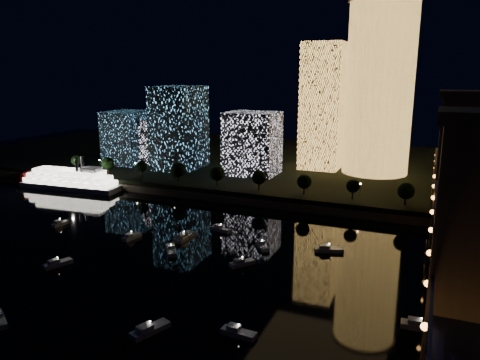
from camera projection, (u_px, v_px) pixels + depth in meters
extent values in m
plane|color=black|center=(175.00, 291.00, 120.82)|extent=(520.00, 520.00, 0.00)
cube|color=black|center=(320.00, 166.00, 263.76)|extent=(420.00, 160.00, 5.00)
cube|color=#6B5E4C|center=(276.00, 203.00, 194.02)|extent=(420.00, 6.00, 3.00)
cylinder|color=#FFB751|center=(379.00, 90.00, 227.24)|extent=(32.00, 32.00, 81.76)
cube|color=#FFB751|center=(323.00, 106.00, 240.71)|extent=(20.21, 20.21, 64.31)
cube|color=silver|center=(252.00, 143.00, 230.44)|extent=(24.82, 21.00, 30.55)
cube|color=#5DC2FF|center=(179.00, 128.00, 243.69)|extent=(21.24, 27.61, 42.48)
cube|color=silver|center=(150.00, 141.00, 260.34)|extent=(23.85, 21.68, 23.85)
cube|color=#5DC2FF|center=(127.00, 137.00, 257.53)|extent=(20.43, 22.47, 28.60)
cube|color=navy|center=(459.00, 266.00, 92.14)|extent=(10.00, 260.00, 2.00)
cube|color=#6B5E4C|center=(455.00, 182.00, 135.61)|extent=(11.00, 9.00, 48.00)
cube|color=#6B5E4C|center=(467.00, 278.00, 72.82)|extent=(11.00, 9.00, 48.00)
cube|color=#6B5E4C|center=(465.00, 94.00, 129.85)|extent=(13.00, 11.00, 2.00)
cube|color=navy|center=(435.00, 229.00, 92.42)|extent=(0.50, 150.00, 0.50)
cube|color=#6B5E4C|center=(449.00, 185.00, 183.33)|extent=(12.00, 40.00, 23.00)
cube|color=navy|center=(428.00, 338.00, 60.93)|extent=(0.50, 0.50, 7.00)
cube|color=navy|center=(432.00, 268.00, 82.46)|extent=(0.50, 0.50, 7.00)
cube|color=navy|center=(434.00, 227.00, 103.98)|extent=(0.50, 0.50, 7.00)
cube|color=navy|center=(435.00, 200.00, 125.51)|extent=(0.50, 0.50, 7.00)
cube|color=navy|center=(436.00, 181.00, 147.04)|extent=(0.50, 0.50, 7.00)
sphere|color=orange|center=(430.00, 253.00, 93.80)|extent=(1.20, 1.20, 1.20)
sphere|color=orange|center=(433.00, 198.00, 134.16)|extent=(1.20, 1.20, 1.20)
sphere|color=orange|center=(435.00, 168.00, 174.53)|extent=(1.20, 1.20, 1.20)
cube|color=silver|center=(70.00, 186.00, 223.55)|extent=(51.39, 15.25, 2.53)
cube|color=white|center=(70.00, 181.00, 222.99)|extent=(47.10, 13.89, 2.32)
cube|color=white|center=(69.00, 177.00, 222.46)|extent=(42.81, 12.53, 2.32)
cube|color=white|center=(69.00, 172.00, 221.93)|extent=(36.41, 11.02, 2.32)
cube|color=silver|center=(91.00, 170.00, 217.52)|extent=(8.88, 6.93, 1.90)
cylinder|color=black|center=(77.00, 165.00, 217.01)|extent=(1.48, 1.48, 6.33)
cylinder|color=black|center=(82.00, 163.00, 220.90)|extent=(1.48, 1.48, 6.33)
cylinder|color=maroon|center=(27.00, 179.00, 231.01)|extent=(8.06, 10.01, 7.39)
cube|color=silver|center=(329.00, 250.00, 146.53)|extent=(9.32, 5.64, 1.20)
cube|color=silver|center=(325.00, 246.00, 146.35)|extent=(3.70, 3.21, 1.00)
sphere|color=white|center=(329.00, 244.00, 146.07)|extent=(0.36, 0.36, 0.36)
cube|color=silver|center=(58.00, 264.00, 136.05)|extent=(5.44, 8.55, 1.20)
cube|color=silver|center=(54.00, 261.00, 134.94)|extent=(3.03, 3.44, 1.00)
sphere|color=white|center=(57.00, 257.00, 135.59)|extent=(0.36, 0.36, 0.36)
cube|color=silver|center=(150.00, 330.00, 101.46)|extent=(6.06, 9.56, 1.20)
cube|color=silver|center=(145.00, 328.00, 100.26)|extent=(3.38, 3.84, 1.00)
sphere|color=white|center=(150.00, 322.00, 101.00)|extent=(0.36, 0.36, 0.36)
cube|color=silver|center=(421.00, 327.00, 102.72)|extent=(8.53, 2.98, 1.20)
cube|color=silver|center=(415.00, 321.00, 102.91)|extent=(3.03, 2.29, 1.00)
sphere|color=white|center=(422.00, 318.00, 102.26)|extent=(0.36, 0.36, 0.36)
cube|color=silver|center=(60.00, 224.00, 171.18)|extent=(2.77, 6.61, 1.20)
cube|color=silver|center=(58.00, 222.00, 170.11)|extent=(1.91, 2.42, 1.00)
sphere|color=white|center=(60.00, 219.00, 170.72)|extent=(0.36, 0.36, 0.36)
cube|color=silver|center=(171.00, 251.00, 145.87)|extent=(7.14, 8.45, 1.20)
cube|color=silver|center=(171.00, 246.00, 146.82)|extent=(3.52, 3.69, 1.00)
sphere|color=white|center=(171.00, 245.00, 145.41)|extent=(0.36, 0.36, 0.36)
cube|color=silver|center=(239.00, 333.00, 100.22)|extent=(7.91, 2.96, 1.20)
cube|color=silver|center=(234.00, 327.00, 100.47)|extent=(2.84, 2.18, 1.00)
sphere|color=white|center=(239.00, 325.00, 99.76)|extent=(0.36, 0.36, 0.36)
cube|color=silver|center=(242.00, 263.00, 136.29)|extent=(6.63, 7.72, 1.20)
cube|color=silver|center=(239.00, 261.00, 135.46)|extent=(3.24, 3.39, 1.00)
sphere|color=white|center=(242.00, 257.00, 135.83)|extent=(0.36, 0.36, 0.36)
cube|color=silver|center=(262.00, 246.00, 149.67)|extent=(6.67, 7.56, 1.20)
cube|color=silver|center=(261.00, 242.00, 150.50)|extent=(3.23, 3.35, 1.00)
sphere|color=white|center=(262.00, 240.00, 149.21)|extent=(0.36, 0.36, 0.36)
cube|color=silver|center=(221.00, 230.00, 165.12)|extent=(8.05, 4.15, 1.20)
cube|color=silver|center=(218.00, 226.00, 165.52)|extent=(3.08, 2.56, 1.00)
sphere|color=white|center=(221.00, 224.00, 164.66)|extent=(0.36, 0.36, 0.36)
cube|color=silver|center=(184.00, 237.00, 157.80)|extent=(3.35, 10.25, 1.20)
cube|color=silver|center=(182.00, 235.00, 156.16)|extent=(2.69, 3.60, 1.00)
sphere|color=white|center=(184.00, 231.00, 157.34)|extent=(0.36, 0.36, 0.36)
cube|color=silver|center=(132.00, 237.00, 157.70)|extent=(3.37, 7.69, 1.20)
cube|color=silver|center=(129.00, 235.00, 156.51)|extent=(2.27, 2.84, 1.00)
sphere|color=white|center=(131.00, 231.00, 157.24)|extent=(0.36, 0.36, 0.36)
cylinder|color=black|center=(76.00, 167.00, 239.67)|extent=(0.70, 0.70, 4.00)
sphere|color=black|center=(76.00, 160.00, 238.86)|extent=(5.15, 5.15, 5.15)
cylinder|color=black|center=(108.00, 170.00, 232.12)|extent=(0.70, 0.70, 4.00)
sphere|color=black|center=(108.00, 163.00, 231.31)|extent=(6.36, 6.36, 6.36)
cylinder|color=black|center=(142.00, 174.00, 224.57)|extent=(0.70, 0.70, 4.00)
sphere|color=black|center=(142.00, 166.00, 223.76)|extent=(5.24, 5.24, 5.24)
cylinder|color=black|center=(178.00, 177.00, 217.02)|extent=(0.70, 0.70, 4.00)
sphere|color=black|center=(178.00, 170.00, 216.21)|extent=(6.95, 6.95, 6.95)
cylinder|color=black|center=(217.00, 181.00, 209.47)|extent=(0.70, 0.70, 4.00)
sphere|color=black|center=(217.00, 173.00, 208.66)|extent=(6.68, 6.68, 6.68)
cylinder|color=black|center=(259.00, 185.00, 201.92)|extent=(0.70, 0.70, 4.00)
sphere|color=black|center=(259.00, 177.00, 201.11)|extent=(6.19, 6.19, 6.19)
cylinder|color=black|center=(304.00, 190.00, 194.37)|extent=(0.70, 0.70, 4.00)
sphere|color=black|center=(304.00, 181.00, 193.56)|extent=(6.14, 6.14, 6.14)
cylinder|color=black|center=(353.00, 195.00, 186.82)|extent=(0.70, 0.70, 4.00)
sphere|color=black|center=(353.00, 186.00, 186.01)|extent=(5.43, 5.43, 5.43)
cylinder|color=black|center=(405.00, 200.00, 179.26)|extent=(0.70, 0.70, 4.00)
sphere|color=black|center=(406.00, 191.00, 178.46)|extent=(6.50, 6.50, 6.50)
cylinder|color=black|center=(100.00, 165.00, 241.16)|extent=(0.24, 0.24, 5.00)
sphere|color=#FFCC7F|center=(99.00, 160.00, 240.51)|extent=(0.70, 0.70, 0.70)
cylinder|color=black|center=(135.00, 169.00, 232.85)|extent=(0.24, 0.24, 5.00)
sphere|color=#FFCC7F|center=(135.00, 163.00, 232.21)|extent=(0.70, 0.70, 0.70)
cylinder|color=black|center=(174.00, 172.00, 224.55)|extent=(0.24, 0.24, 5.00)
sphere|color=#FFCC7F|center=(174.00, 167.00, 223.90)|extent=(0.70, 0.70, 0.70)
cylinder|color=black|center=(215.00, 176.00, 216.24)|extent=(0.24, 0.24, 5.00)
sphere|color=#FFCC7F|center=(215.00, 170.00, 215.60)|extent=(0.70, 0.70, 0.70)
cylinder|color=black|center=(259.00, 181.00, 207.94)|extent=(0.24, 0.24, 5.00)
sphere|color=#FFCC7F|center=(260.00, 175.00, 207.29)|extent=(0.70, 0.70, 0.70)
cylinder|color=black|center=(308.00, 185.00, 199.63)|extent=(0.24, 0.24, 5.00)
sphere|color=#FFCC7F|center=(308.00, 179.00, 198.99)|extent=(0.70, 0.70, 0.70)
cylinder|color=black|center=(360.00, 190.00, 191.33)|extent=(0.24, 0.24, 5.00)
sphere|color=#FFCC7F|center=(360.00, 184.00, 190.68)|extent=(0.70, 0.70, 0.70)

